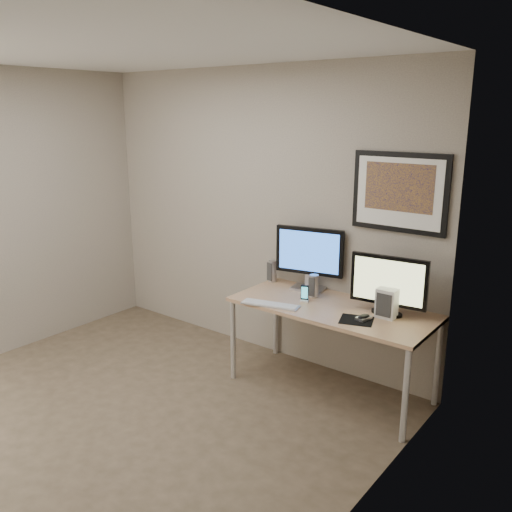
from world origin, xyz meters
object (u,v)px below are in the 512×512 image
at_px(phone_dock, 305,293).
at_px(fan_unit, 387,303).
at_px(monitor_tv, 388,284).
at_px(speaker_left, 273,271).
at_px(desk, 332,314).
at_px(keyboard, 270,304).
at_px(framed_art, 399,192).
at_px(monitor_large, 309,256).
at_px(speaker_right, 314,286).

height_order(phone_dock, fan_unit, fan_unit).
relative_size(monitor_tv, speaker_left, 2.97).
bearing_deg(desk, keyboard, -145.16).
distance_m(speaker_left, fan_unit, 1.20).
relative_size(monitor_tv, phone_dock, 4.21).
bearing_deg(framed_art, speaker_left, -175.19).
xyz_separation_m(desk, keyboard, (-0.40, -0.28, 0.07)).
bearing_deg(monitor_tv, keyboard, -161.82).
distance_m(framed_art, fan_unit, 0.84).
xyz_separation_m(monitor_large, monitor_tv, (0.78, -0.14, -0.06)).
relative_size(framed_art, speaker_left, 3.85).
height_order(framed_art, fan_unit, framed_art).
xyz_separation_m(desk, framed_art, (0.35, 0.33, 0.96)).
bearing_deg(desk, monitor_tv, 13.71).
bearing_deg(monitor_large, desk, -44.69).
relative_size(monitor_large, monitor_tv, 1.02).
bearing_deg(fan_unit, monitor_large, 165.05).
height_order(keyboard, fan_unit, fan_unit).
distance_m(speaker_right, phone_dock, 0.15).
bearing_deg(fan_unit, framed_art, 105.18).
relative_size(framed_art, speaker_right, 4.00).
distance_m(monitor_large, fan_unit, 0.85).
distance_m(framed_art, monitor_large, 0.94).
bearing_deg(framed_art, phone_dock, -147.79).
height_order(desk, monitor_tv, monitor_tv).
bearing_deg(fan_unit, speaker_right, 173.34).
bearing_deg(speaker_left, monitor_large, 8.04).
relative_size(speaker_right, keyboard, 0.40).
distance_m(monitor_large, monitor_tv, 0.80).
bearing_deg(framed_art, fan_unit, -74.09).
distance_m(framed_art, speaker_right, 1.02).
bearing_deg(speaker_left, phone_dock, -20.65).
xyz_separation_m(keyboard, fan_unit, (0.83, 0.32, 0.10)).
distance_m(desk, monitor_large, 0.58).
height_order(framed_art, keyboard, framed_art).
bearing_deg(keyboard, framed_art, 24.83).
bearing_deg(keyboard, monitor_large, 72.87).
relative_size(monitor_large, speaker_left, 3.02).
height_order(framed_art, speaker_right, framed_art).
bearing_deg(speaker_left, keyboard, -48.38).
relative_size(monitor_large, phone_dock, 4.29).
distance_m(framed_art, monitor_tv, 0.69).
xyz_separation_m(monitor_tv, phone_dock, (-0.64, -0.14, -0.17)).
bearing_deg(monitor_large, keyboard, -104.46).
distance_m(desk, speaker_right, 0.31).
relative_size(monitor_tv, fan_unit, 2.59).
height_order(speaker_right, keyboard, speaker_right).
bearing_deg(framed_art, keyboard, -140.87).
relative_size(framed_art, phone_dock, 5.46).
bearing_deg(speaker_right, fan_unit, -8.51).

